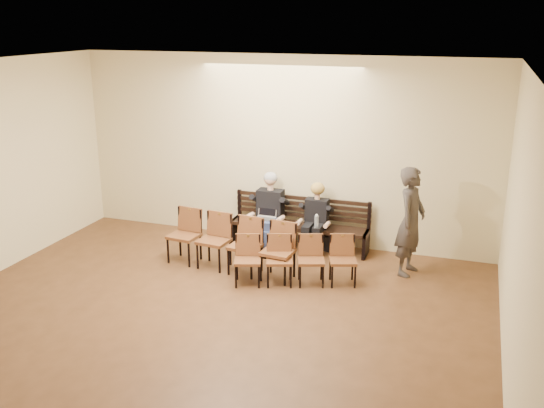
# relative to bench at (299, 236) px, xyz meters

# --- Properties ---
(ground) EXTENTS (10.00, 10.00, 0.00)m
(ground) POSITION_rel_bench_xyz_m (-0.48, -4.65, -0.23)
(ground) COLOR brown
(ground) RESTS_ON ground
(room_walls) EXTENTS (8.02, 10.01, 3.51)m
(room_walls) POSITION_rel_bench_xyz_m (-0.48, -3.86, 2.31)
(room_walls) COLOR beige
(room_walls) RESTS_ON ground
(bench) EXTENTS (2.60, 0.90, 0.45)m
(bench) POSITION_rel_bench_xyz_m (0.00, 0.00, 0.00)
(bench) COLOR black
(bench) RESTS_ON ground
(seated_man) EXTENTS (0.59, 0.82, 1.42)m
(seated_man) POSITION_rel_bench_xyz_m (-0.55, -0.12, 0.49)
(seated_man) COLOR black
(seated_man) RESTS_ON ground
(seated_woman) EXTENTS (0.51, 0.70, 1.18)m
(seated_woman) POSITION_rel_bench_xyz_m (0.35, -0.12, 0.36)
(seated_woman) COLOR black
(seated_woman) RESTS_ON ground
(laptop) EXTENTS (0.40, 0.34, 0.26)m
(laptop) POSITION_rel_bench_xyz_m (-0.56, -0.31, 0.35)
(laptop) COLOR silver
(laptop) RESTS_ON bench
(water_bottle) EXTENTS (0.09, 0.09, 0.25)m
(water_bottle) POSITION_rel_bench_xyz_m (0.44, -0.39, 0.35)
(water_bottle) COLOR silver
(water_bottle) RESTS_ON bench
(bag) EXTENTS (0.46, 0.38, 0.29)m
(bag) POSITION_rel_bench_xyz_m (0.52, 0.10, -0.08)
(bag) COLOR black
(bag) RESTS_ON ground
(passerby) EXTENTS (0.66, 0.86, 2.10)m
(passerby) POSITION_rel_bench_xyz_m (2.07, -0.53, 0.83)
(passerby) COLOR #37312D
(passerby) RESTS_ON ground
(chair_row_front) EXTENTS (2.33, 0.75, 0.94)m
(chair_row_front) POSITION_rel_bench_xyz_m (-0.82, -1.38, 0.25)
(chair_row_front) COLOR brown
(chair_row_front) RESTS_ON ground
(chair_row_back) EXTENTS (1.98, 1.04, 0.80)m
(chair_row_back) POSITION_rel_bench_xyz_m (0.40, -1.57, 0.17)
(chair_row_back) COLOR brown
(chair_row_back) RESTS_ON ground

